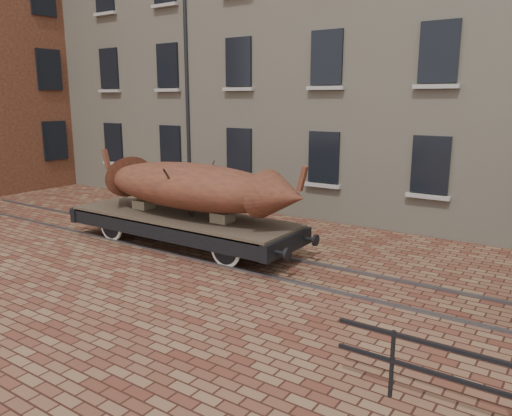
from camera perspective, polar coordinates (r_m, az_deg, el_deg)
The scene contains 4 objects.
ground at distance 11.95m, azimuth 7.50°, elevation -7.81°, with size 90.00×90.00×0.00m, color #54291E.
rail_track at distance 11.94m, azimuth 7.50°, elevation -7.68°, with size 30.00×1.52×0.06m.
flatcar_wagon at distance 14.17m, azimuth -8.54°, elevation -1.51°, with size 7.83×2.12×1.18m.
iron_boat at distance 13.69m, azimuth -7.45°, elevation 2.53°, with size 7.17×2.09×1.69m.
Camera 1 is at (4.98, -10.06, 4.09)m, focal length 35.00 mm.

